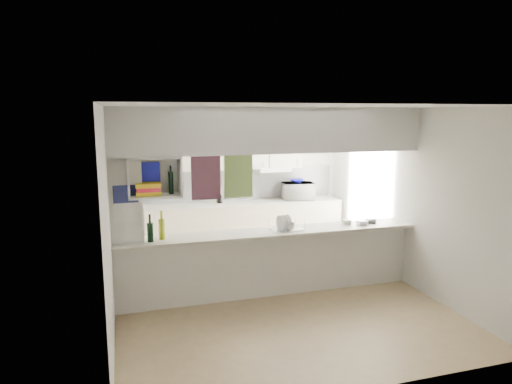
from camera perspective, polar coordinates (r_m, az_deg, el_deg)
name	(u,v)px	position (r m, az deg, el deg)	size (l,w,h in m)	color
floor	(270,294)	(6.60, 1.81, -12.64)	(4.80, 4.80, 0.00)	#957F56
ceiling	(271,107)	(6.10, 1.95, 10.55)	(4.80, 4.80, 0.00)	white
wall_back	(230,180)	(8.50, -3.24, 1.54)	(4.20, 4.20, 0.00)	silver
wall_left	(110,213)	(5.92, -17.82, -2.58)	(4.80, 4.80, 0.00)	silver
wall_right	(404,196)	(7.16, 18.03, -0.49)	(4.80, 4.80, 0.00)	silver
servery_partition	(259,178)	(6.11, 0.35, 1.71)	(4.20, 0.50, 2.60)	silver
cubby_shelf	(153,180)	(5.79, -12.77, 1.53)	(0.65, 0.35, 0.50)	white
kitchen_run	(242,207)	(8.37, -1.73, -1.88)	(3.60, 0.63, 2.24)	beige
microwave	(298,191)	(8.61, 5.27, 0.13)	(0.57, 0.39, 0.32)	white
bowl	(297,181)	(8.61, 5.14, 1.40)	(0.25, 0.25, 0.06)	#0E109A
dish_rack	(286,224)	(6.37, 3.80, -3.96)	(0.46, 0.38, 0.22)	silver
cup	(290,226)	(6.31, 4.25, -4.28)	(0.14, 0.14, 0.11)	white
wine_bottles	(156,230)	(5.95, -12.36, -4.65)	(0.23, 0.16, 0.37)	black
plastic_tubs	(358,222)	(6.86, 12.65, -3.66)	(0.53, 0.22, 0.07)	silver
utensil_jar	(220,199)	(8.26, -4.51, -0.92)	(0.10, 0.10, 0.14)	black
knife_block	(219,198)	(8.28, -4.61, -0.75)	(0.09, 0.07, 0.18)	brown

